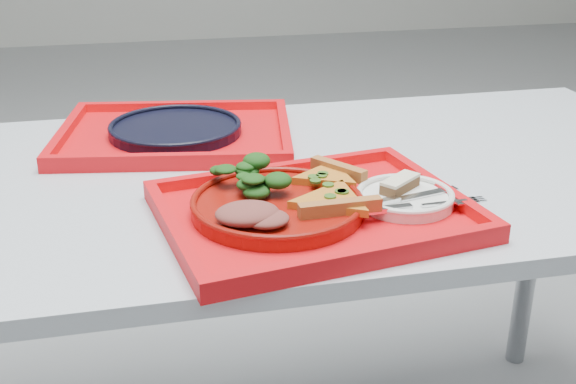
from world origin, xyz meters
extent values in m
cube|color=#AAB2BF|center=(0.00, 0.00, 0.73)|extent=(1.60, 0.80, 0.03)
cylinder|color=gray|center=(0.72, 0.32, 0.36)|extent=(0.05, 0.05, 0.72)
cube|color=red|center=(-0.01, -0.21, 0.76)|extent=(0.50, 0.41, 0.01)
cube|color=red|center=(-0.18, 0.21, 0.76)|extent=(0.50, 0.42, 0.01)
cylinder|color=maroon|center=(-0.06, -0.20, 0.77)|extent=(0.26, 0.26, 0.02)
cylinder|color=white|center=(0.14, -0.21, 0.77)|extent=(0.15, 0.15, 0.01)
cylinder|color=black|center=(-0.18, 0.21, 0.77)|extent=(0.26, 0.26, 0.02)
ellipsoid|color=black|center=(-0.10, -0.14, 0.80)|extent=(0.10, 0.09, 0.05)
ellipsoid|color=brown|center=(-0.12, -0.26, 0.79)|extent=(0.09, 0.07, 0.03)
cube|color=#4D3119|center=(0.14, -0.19, 0.78)|extent=(0.08, 0.07, 0.02)
cube|color=beige|center=(0.14, -0.19, 0.79)|extent=(0.08, 0.07, 0.00)
cube|color=silver|center=(0.14, -0.22, 0.78)|extent=(0.18, 0.06, 0.01)
cube|color=silver|center=(0.14, -0.26, 0.78)|extent=(0.19, 0.03, 0.01)
camera|label=1|loc=(-0.26, -1.17, 1.22)|focal=45.00mm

